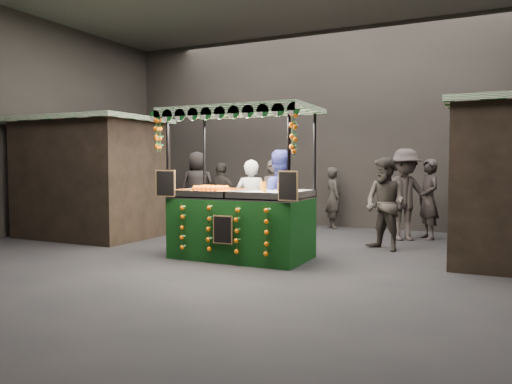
% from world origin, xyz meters
% --- Properties ---
extents(ground, '(12.00, 12.00, 0.00)m').
position_xyz_m(ground, '(0.00, 0.00, 0.00)').
color(ground, black).
rests_on(ground, ground).
extents(market_hall, '(12.10, 10.10, 5.05)m').
position_xyz_m(market_hall, '(0.00, 0.00, 3.38)').
color(market_hall, black).
rests_on(market_hall, ground).
extents(neighbour_stall_left, '(3.00, 2.20, 2.60)m').
position_xyz_m(neighbour_stall_left, '(-4.40, 1.00, 1.31)').
color(neighbour_stall_left, black).
rests_on(neighbour_stall_left, ground).
extents(juice_stall, '(2.61, 1.54, 2.53)m').
position_xyz_m(juice_stall, '(-0.23, 0.14, 0.78)').
color(juice_stall, black).
rests_on(juice_stall, ground).
extents(vendor_grey, '(0.69, 0.53, 1.68)m').
position_xyz_m(vendor_grey, '(-0.55, 1.16, 0.84)').
color(vendor_grey, gray).
rests_on(vendor_grey, ground).
extents(vendor_blue, '(1.11, 1.01, 1.85)m').
position_xyz_m(vendor_blue, '(0.08, 1.00, 0.93)').
color(vendor_blue, navy).
rests_on(vendor_blue, ground).
extents(shopper_0, '(0.74, 0.67, 1.69)m').
position_xyz_m(shopper_0, '(-0.41, 1.98, 0.85)').
color(shopper_0, '#2D2725').
rests_on(shopper_0, ground).
extents(shopper_1, '(1.05, 0.98, 1.73)m').
position_xyz_m(shopper_1, '(1.80, 1.99, 0.86)').
color(shopper_1, '#2D2824').
rests_on(shopper_1, ground).
extents(shopper_2, '(0.99, 0.49, 1.63)m').
position_xyz_m(shopper_2, '(-2.16, 2.87, 0.82)').
color(shopper_2, '#272420').
rests_on(shopper_2, ground).
extents(shopper_3, '(1.43, 1.24, 1.92)m').
position_xyz_m(shopper_3, '(1.93, 3.40, 0.96)').
color(shopper_3, '#2C2624').
rests_on(shopper_3, ground).
extents(shopper_4, '(1.12, 0.97, 1.94)m').
position_xyz_m(shopper_4, '(-3.67, 4.17, 0.97)').
color(shopper_4, '#2C2523').
rests_on(shopper_4, ground).
extents(shopper_6, '(0.68, 0.74, 1.70)m').
position_xyz_m(shopper_6, '(2.36, 3.76, 0.85)').
color(shopper_6, black).
rests_on(shopper_6, ground).
extents(shopper_7, '(0.63, 0.66, 1.52)m').
position_xyz_m(shopper_7, '(0.02, 4.60, 0.76)').
color(shopper_7, black).
rests_on(shopper_7, ground).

